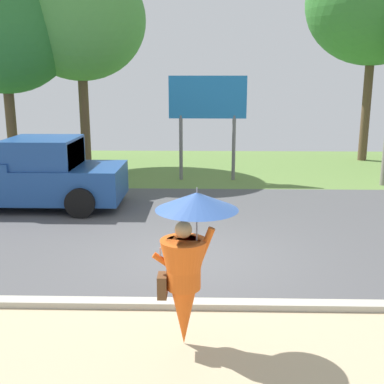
{
  "coord_description": "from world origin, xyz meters",
  "views": [
    {
      "loc": [
        0.23,
        -8.71,
        3.44
      ],
      "look_at": [
        -0.01,
        1.0,
        1.1
      ],
      "focal_mm": 44.53,
      "sensor_mm": 36.0,
      "label": 1
    }
  ],
  "objects_px": {
    "roadside_billboard": "(208,105)",
    "tree_right_far": "(375,2)",
    "monk_pedestrian": "(187,265)",
    "tree_right_mid": "(3,30)",
    "pickup_truck": "(27,175)",
    "tree_left_far": "(80,20)"
  },
  "relations": [
    {
      "from": "pickup_truck",
      "to": "monk_pedestrian",
      "type": "bearing_deg",
      "value": -57.65
    },
    {
      "from": "roadside_billboard",
      "to": "tree_right_far",
      "type": "bearing_deg",
      "value": 32.02
    },
    {
      "from": "monk_pedestrian",
      "to": "roadside_billboard",
      "type": "bearing_deg",
      "value": 98.9
    },
    {
      "from": "tree_right_mid",
      "to": "monk_pedestrian",
      "type": "bearing_deg",
      "value": -59.43
    },
    {
      "from": "roadside_billboard",
      "to": "tree_right_mid",
      "type": "bearing_deg",
      "value": 172.31
    },
    {
      "from": "tree_right_far",
      "to": "monk_pedestrian",
      "type": "bearing_deg",
      "value": -115.52
    },
    {
      "from": "monk_pedestrian",
      "to": "tree_right_far",
      "type": "relative_size",
      "value": 0.24
    },
    {
      "from": "tree_right_mid",
      "to": "roadside_billboard",
      "type": "bearing_deg",
      "value": -7.69
    },
    {
      "from": "monk_pedestrian",
      "to": "pickup_truck",
      "type": "bearing_deg",
      "value": 134.49
    },
    {
      "from": "monk_pedestrian",
      "to": "tree_right_mid",
      "type": "relative_size",
      "value": 0.3
    },
    {
      "from": "tree_right_far",
      "to": "roadside_billboard",
      "type": "bearing_deg",
      "value": -147.98
    },
    {
      "from": "tree_right_mid",
      "to": "pickup_truck",
      "type": "bearing_deg",
      "value": -64.57
    },
    {
      "from": "roadside_billboard",
      "to": "tree_left_far",
      "type": "height_order",
      "value": "tree_left_far"
    },
    {
      "from": "monk_pedestrian",
      "to": "tree_right_far",
      "type": "xyz_separation_m",
      "value": [
        6.98,
        14.63,
        5.25
      ]
    },
    {
      "from": "pickup_truck",
      "to": "roadside_billboard",
      "type": "bearing_deg",
      "value": 35.4
    },
    {
      "from": "tree_right_mid",
      "to": "tree_right_far",
      "type": "bearing_deg",
      "value": 13.14
    },
    {
      "from": "tree_left_far",
      "to": "tree_right_far",
      "type": "relative_size",
      "value": 0.86
    },
    {
      "from": "roadside_billboard",
      "to": "tree_right_mid",
      "type": "xyz_separation_m",
      "value": [
        -7.08,
        0.96,
        2.47
      ]
    },
    {
      "from": "monk_pedestrian",
      "to": "roadside_billboard",
      "type": "height_order",
      "value": "roadside_billboard"
    },
    {
      "from": "monk_pedestrian",
      "to": "tree_right_mid",
      "type": "bearing_deg",
      "value": 131.28
    },
    {
      "from": "tree_left_far",
      "to": "tree_right_far",
      "type": "distance_m",
      "value": 11.55
    },
    {
      "from": "monk_pedestrian",
      "to": "tree_right_mid",
      "type": "distance_m",
      "value": 13.83
    }
  ]
}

